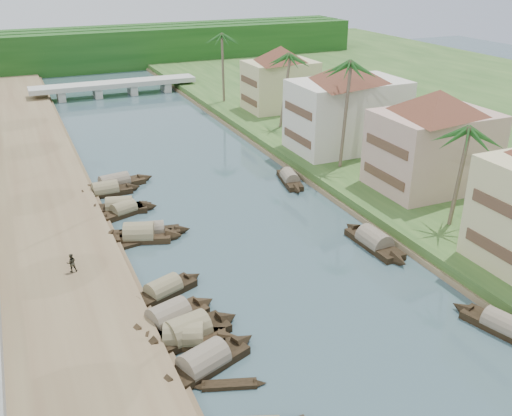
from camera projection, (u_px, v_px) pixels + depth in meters
name	position (u px, v px, depth m)	size (l,w,h in m)	color
ground	(324.00, 316.00, 38.72)	(220.00, 220.00, 0.00)	#374E53
left_bank	(48.00, 233.00, 49.37)	(10.00, 180.00, 0.80)	brown
right_bank	(384.00, 173.00, 62.17)	(16.00, 180.00, 1.20)	#27481D
treeline	(88.00, 49.00, 120.61)	(120.00, 14.00, 8.00)	#113C10
bridge	(115.00, 86.00, 98.16)	(28.00, 4.00, 2.40)	#AAAB9F
building_mid	(434.00, 139.00, 55.27)	(14.11, 14.11, 9.70)	tan
building_far	(348.00, 105.00, 66.49)	(15.59, 15.59, 10.20)	beige
building_distant	(280.00, 77.00, 83.77)	(12.62, 12.62, 9.20)	tan
sampan_3	(204.00, 363.00, 33.67)	(8.29, 4.45, 2.21)	black
sampan_4	(184.00, 338.00, 35.87)	(7.42, 4.14, 2.11)	black
sampan_5	(188.00, 333.00, 36.36)	(7.81, 3.33, 2.40)	black
sampan_6	(169.00, 318.00, 37.81)	(7.75, 3.99, 2.26)	black
sampan_7	(163.00, 291.00, 40.93)	(7.10, 4.00, 1.93)	black
sampan_8	(140.00, 235.00, 48.93)	(7.72, 4.27, 2.33)	black
sampan_9	(150.00, 232.00, 49.56)	(7.35, 2.74, 1.88)	black
sampan_10	(124.00, 211.00, 53.59)	(6.51, 3.50, 1.84)	black
sampan_11	(120.00, 207.00, 54.32)	(7.48, 3.37, 2.12)	black
sampan_12	(115.00, 184.00, 59.97)	(8.98, 3.04, 2.11)	black
sampan_13	(106.00, 191.00, 58.05)	(7.43, 1.89, 2.05)	black
sampan_14	(504.00, 327.00, 36.93)	(3.57, 7.81, 1.92)	black
sampan_15	(374.00, 242.00, 47.76)	(2.16, 8.51, 2.26)	black
sampan_16	(290.00, 179.00, 61.14)	(2.84, 7.72, 1.90)	black
canoe_1	(229.00, 385.00, 32.42)	(4.32, 2.06, 0.70)	black
canoe_2	(129.00, 246.00, 47.90)	(4.88, 1.59, 0.70)	black
palm_1	(465.00, 132.00, 45.86)	(3.20, 3.20, 9.96)	brown
palm_2	(347.00, 66.00, 58.05)	(3.20, 3.20, 12.72)	brown
palm_3	(283.00, 57.00, 73.01)	(3.20, 3.20, 10.93)	brown
palm_7	(222.00, 36.00, 85.97)	(3.20, 3.20, 11.70)	brown
tree_6	(376.00, 95.00, 69.49)	(4.04, 4.04, 7.38)	#433126
person_far	(71.00, 263.00, 42.33)	(0.72, 0.56, 1.48)	#323023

